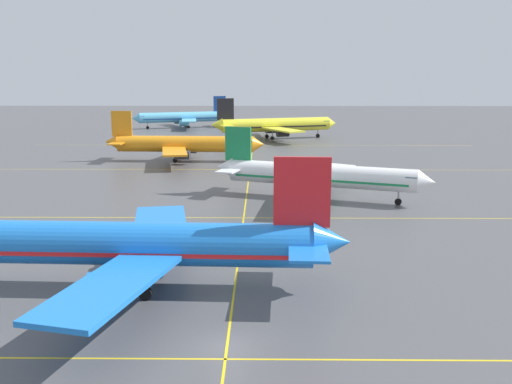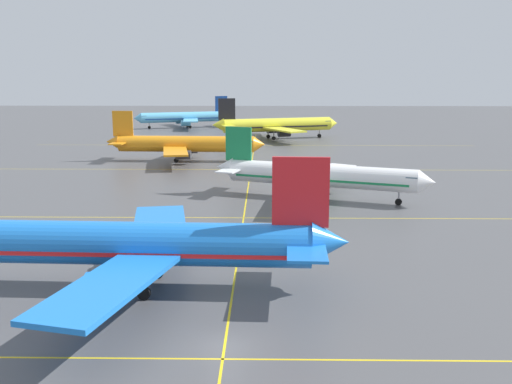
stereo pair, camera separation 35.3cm
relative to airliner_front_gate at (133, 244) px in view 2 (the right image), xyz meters
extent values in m
plane|color=#4C4C4F|center=(9.10, -11.41, -4.23)|extent=(600.00, 600.00, 0.00)
cylinder|color=blue|center=(-0.56, 0.02, 0.07)|extent=(33.70, 5.26, 3.99)
cone|color=blue|center=(17.89, -0.68, 0.49)|extent=(3.50, 3.91, 3.79)
cube|color=red|center=(15.16, -0.58, 5.01)|extent=(5.05, 0.57, 6.29)
cube|color=blue|center=(15.81, 2.55, 0.49)|extent=(3.56, 5.58, 0.25)
cube|color=blue|center=(15.57, -3.74, 0.49)|extent=(3.56, 5.58, 0.25)
cube|color=blue|center=(0.83, 8.89, -0.56)|extent=(8.06, 16.44, 0.42)
cube|color=blue|center=(0.15, -8.93, -0.56)|extent=(9.14, 16.59, 0.42)
cylinder|color=blue|center=(-0.56, 5.48, -1.92)|extent=(3.65, 2.34, 2.20)
cylinder|color=blue|center=(-0.98, -5.42, -1.92)|extent=(3.65, 2.34, 2.20)
cube|color=red|center=(-0.56, 0.02, -0.42)|extent=(31.02, 5.20, 0.38)
cylinder|color=#99999E|center=(1.64, 2.67, -2.50)|extent=(0.29, 0.29, 1.73)
cylinder|color=black|center=(1.64, 2.67, -3.65)|extent=(1.17, 0.52, 1.15)
cylinder|color=#99999E|center=(1.43, -2.78, -2.50)|extent=(0.29, 0.29, 1.73)
cylinder|color=black|center=(1.43, -2.78, -3.65)|extent=(1.17, 0.52, 1.15)
cylinder|color=white|center=(20.74, 38.37, -0.44)|extent=(29.00, 13.23, 3.51)
cone|color=white|center=(35.78, 33.00, -0.44)|extent=(3.42, 4.04, 3.44)
cone|color=white|center=(5.44, 43.83, -0.07)|extent=(3.90, 4.13, 3.33)
cube|color=#197F47|center=(7.70, 43.02, 3.90)|extent=(4.28, 1.80, 5.54)
cube|color=white|center=(6.33, 40.57, -0.07)|extent=(4.40, 5.51, 0.22)
cube|color=white|center=(8.19, 45.78, -0.07)|extent=(4.40, 5.51, 0.22)
cube|color=white|center=(17.23, 31.29, -1.00)|extent=(6.60, 14.36, 0.37)
cube|color=white|center=(22.51, 46.07, -1.00)|extent=(11.35, 14.31, 0.37)
cylinder|color=#2D9956|center=(19.30, 33.78, -2.20)|extent=(3.61, 2.88, 1.94)
cylinder|color=#2D9956|center=(22.52, 42.83, -2.20)|extent=(3.61, 2.88, 1.94)
cube|color=#385166|center=(33.78, 33.71, 0.07)|extent=(2.65, 3.60, 0.65)
cube|color=#197F47|center=(20.74, 38.37, -0.88)|extent=(26.79, 12.47, 0.33)
cylinder|color=#99999E|center=(32.04, 34.33, -2.70)|extent=(0.26, 0.26, 1.52)
cylinder|color=black|center=(32.04, 34.33, -3.72)|extent=(1.10, 0.73, 1.02)
cylinder|color=#99999E|center=(18.19, 36.73, -2.70)|extent=(0.26, 0.26, 1.52)
cylinder|color=black|center=(18.19, 36.73, -3.72)|extent=(1.10, 0.73, 1.02)
cylinder|color=#99999E|center=(19.81, 41.25, -2.70)|extent=(0.26, 0.26, 1.52)
cylinder|color=black|center=(19.81, 41.25, -3.72)|extent=(1.10, 0.73, 1.02)
cylinder|color=orange|center=(-5.53, 77.37, -0.36)|extent=(30.27, 4.74, 3.58)
cone|color=orange|center=(10.76, 76.74, -0.36)|extent=(2.58, 3.60, 3.51)
cone|color=orange|center=(-22.10, 78.01, 0.01)|extent=(3.14, 3.51, 3.40)
cube|color=orange|center=(-19.65, 77.92, 4.06)|extent=(4.53, 0.51, 5.65)
cube|color=orange|center=(-20.23, 75.11, 0.01)|extent=(3.20, 5.01, 0.23)
cube|color=orange|center=(-20.01, 80.76, 0.01)|extent=(3.20, 5.01, 0.23)
cube|color=orange|center=(-6.78, 69.41, -0.93)|extent=(7.23, 14.76, 0.38)
cube|color=orange|center=(-6.16, 85.41, -0.93)|extent=(8.22, 14.90, 0.38)
cylinder|color=#333338|center=(-5.53, 72.47, -2.15)|extent=(3.28, 2.10, 1.98)
cylinder|color=#333338|center=(-5.15, 82.26, -2.15)|extent=(3.28, 2.10, 1.98)
cube|color=#385166|center=(8.60, 76.83, 0.15)|extent=(1.82, 3.36, 0.66)
cube|color=orange|center=(-5.53, 77.37, -0.81)|extent=(27.86, 4.68, 0.34)
cylinder|color=#99999E|center=(6.71, 76.90, -2.67)|extent=(0.26, 0.26, 1.55)
cylinder|color=black|center=(6.71, 76.90, -3.71)|extent=(1.05, 0.46, 1.04)
cylinder|color=#99999E|center=(-7.50, 75.00, -2.67)|extent=(0.26, 0.26, 1.55)
cylinder|color=black|center=(-7.50, 75.00, -3.71)|extent=(1.05, 0.46, 1.04)
cylinder|color=#99999E|center=(-7.31, 79.89, -2.67)|extent=(0.26, 0.26, 1.55)
cylinder|color=black|center=(-7.31, 79.89, -3.71)|extent=(1.05, 0.46, 1.04)
cylinder|color=yellow|center=(15.71, 120.97, -0.01)|extent=(32.55, 13.58, 3.91)
cone|color=yellow|center=(32.67, 126.29, -0.01)|extent=(3.70, 4.45, 3.83)
cone|color=yellow|center=(-1.56, 115.55, 0.40)|extent=(4.25, 4.53, 3.71)
cube|color=black|center=(0.99, 116.35, 4.82)|extent=(4.82, 1.83, 6.17)
cube|color=yellow|center=(1.43, 113.25, 0.40)|extent=(4.74, 6.08, 0.25)
cube|color=yellow|center=(-0.42, 119.14, 0.40)|extent=(4.74, 6.08, 0.25)
cube|color=yellow|center=(17.34, 112.32, -0.63)|extent=(12.23, 16.06, 0.41)
cube|color=yellow|center=(12.11, 129.00, -0.63)|extent=(6.78, 15.85, 0.41)
cylinder|color=black|center=(17.50, 115.93, -1.97)|extent=(3.98, 3.11, 2.16)
cylinder|color=black|center=(14.30, 126.13, -1.97)|extent=(3.98, 3.11, 2.16)
cube|color=#385166|center=(30.42, 125.58, 0.55)|extent=(2.84, 3.98, 0.72)
cube|color=black|center=(15.71, 120.97, -0.50)|extent=(30.06, 12.82, 0.37)
cylinder|color=#99999E|center=(28.46, 124.97, -2.53)|extent=(0.29, 0.29, 1.70)
cylinder|color=black|center=(28.46, 124.97, -3.66)|extent=(1.22, 0.78, 1.13)
cylinder|color=#99999E|center=(14.54, 117.80, -2.53)|extent=(0.29, 0.29, 1.70)
cylinder|color=black|center=(14.54, 117.80, -3.66)|extent=(1.22, 0.78, 1.13)
cylinder|color=#99999E|center=(12.94, 122.90, -2.53)|extent=(0.29, 0.29, 1.70)
cylinder|color=black|center=(12.94, 122.90, -3.66)|extent=(1.22, 0.78, 1.13)
cylinder|color=#5BB7E5|center=(-17.00, 154.97, -0.41)|extent=(29.28, 13.16, 3.54)
cone|color=#5BB7E5|center=(-32.20, 149.66, -0.41)|extent=(3.43, 4.07, 3.47)
cone|color=#5BB7E5|center=(-1.54, 160.37, -0.04)|extent=(3.92, 4.15, 3.36)
cube|color=navy|center=(-3.82, 159.58, 3.96)|extent=(4.33, 1.79, 5.58)
cube|color=#5BB7E5|center=(-4.30, 162.36, -0.04)|extent=(4.41, 5.55, 0.22)
cube|color=#5BB7E5|center=(-2.46, 157.09, -0.04)|extent=(4.41, 5.55, 0.22)
cube|color=#5BB7E5|center=(-18.73, 162.75, -0.97)|extent=(11.38, 14.44, 0.37)
cube|color=#5BB7E5|center=(-13.51, 147.81, -0.97)|extent=(6.56, 14.46, 0.37)
cylinder|color=#5BB7E5|center=(-18.77, 159.48, -2.18)|extent=(3.63, 2.89, 1.95)
cylinder|color=#5BB7E5|center=(-15.58, 150.34, -2.18)|extent=(3.63, 2.89, 1.95)
cube|color=#385166|center=(-30.18, 150.37, 0.10)|extent=(2.65, 3.62, 0.65)
cube|color=navy|center=(-17.00, 154.97, -0.85)|extent=(27.04, 12.41, 0.34)
cylinder|color=#99999E|center=(-28.42, 150.98, -2.69)|extent=(0.26, 0.26, 1.54)
cylinder|color=black|center=(-28.42, 150.98, -3.72)|extent=(1.10, 0.73, 1.02)
cylinder|color=#99999E|center=(-16.04, 157.87, -2.69)|extent=(0.26, 0.26, 1.54)
cylinder|color=black|center=(-16.04, 157.87, -3.72)|extent=(1.10, 0.73, 1.02)
cylinder|color=#99999E|center=(-14.45, 153.30, -2.69)|extent=(0.26, 0.26, 1.54)
cylinder|color=black|center=(-14.45, 153.30, -3.72)|extent=(1.10, 0.73, 1.02)
cube|color=yellow|center=(9.10, -13.41, -4.22)|extent=(118.86, 0.20, 0.01)
cube|color=yellow|center=(9.10, 26.35, -4.22)|extent=(118.86, 0.20, 0.01)
cube|color=yellow|center=(9.10, 66.11, -4.22)|extent=(118.86, 0.20, 0.01)
cube|color=yellow|center=(9.10, 105.87, -4.22)|extent=(118.86, 0.20, 0.01)
cube|color=yellow|center=(9.10, 46.23, -4.22)|extent=(0.20, 174.95, 0.01)
camera|label=1|loc=(11.66, -50.49, 15.44)|focal=40.62mm
camera|label=2|loc=(12.02, -50.48, 15.44)|focal=40.62mm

